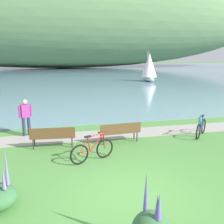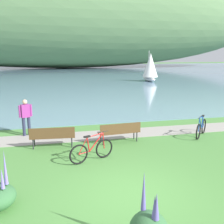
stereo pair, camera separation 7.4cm
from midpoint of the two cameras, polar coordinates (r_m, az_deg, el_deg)
ground_plane at (r=7.54m, az=4.34°, el=-17.43°), size 200.00×200.00×0.00m
bay_water at (r=53.77m, az=-10.81°, el=8.34°), size 180.00×80.00×0.04m
distant_hillside at (r=71.44m, az=-10.34°, el=19.49°), size 111.40×28.00×25.17m
shoreline_path at (r=12.46m, az=-3.11°, el=-5.03°), size 60.00×1.50×0.01m
park_bench_near_camera at (r=10.97m, az=-12.55°, el=-4.96°), size 1.83×0.63×0.88m
park_bench_further_along at (r=11.32m, az=1.85°, el=-4.10°), size 1.83×0.63×0.88m
bicycle_leaning_near_bench at (r=12.88m, az=18.87°, el=-3.30°), size 1.27×1.31×1.01m
bicycle_beside_path at (r=9.50m, az=-4.13°, el=-8.25°), size 1.67×0.71×1.01m
person_at_shoreline at (r=12.80m, az=-17.99°, el=-0.65°), size 0.57×0.34×1.71m
sailboat_nearest_to_shore at (r=36.41m, az=8.32°, el=9.59°), size 2.14×3.51×4.09m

